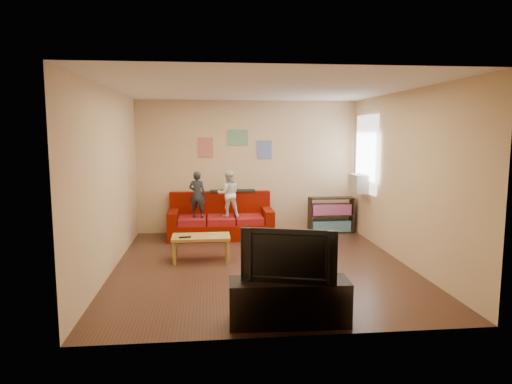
{
  "coord_description": "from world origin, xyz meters",
  "views": [
    {
      "loc": [
        -0.8,
        -6.84,
        2.06
      ],
      "look_at": [
        0.0,
        0.8,
        1.05
      ],
      "focal_mm": 32.0,
      "sensor_mm": 36.0,
      "label": 1
    }
  ],
  "objects": [
    {
      "name": "child_b",
      "position": [
        -0.42,
        1.9,
        0.88
      ],
      "size": [
        0.46,
        0.38,
        0.9
      ],
      "primitive_type": "imported",
      "rotation": [
        0.0,
        0.0,
        3.22
      ],
      "color": "white",
      "rests_on": "sofa"
    },
    {
      "name": "artwork_right",
      "position": [
        0.35,
        2.48,
        1.7
      ],
      "size": [
        0.3,
        0.01,
        0.38
      ],
      "primitive_type": "cube",
      "color": "#727FCC",
      "rests_on": "room_shell"
    },
    {
      "name": "tissue",
      "position": [
        0.8,
        0.66,
        0.05
      ],
      "size": [
        0.13,
        0.13,
        0.1
      ],
      "primitive_type": "sphere",
      "rotation": [
        0.0,
        0.0,
        0.28
      ],
      "color": "white",
      "rests_on": "ground"
    },
    {
      "name": "child_a",
      "position": [
        -1.02,
        1.9,
        0.87
      ],
      "size": [
        0.37,
        0.3,
        0.89
      ],
      "primitive_type": "imported",
      "rotation": [
        0.0,
        0.0,
        2.86
      ],
      "color": "#22292D",
      "rests_on": "sofa"
    },
    {
      "name": "artwork_center",
      "position": [
        -0.2,
        2.48,
        1.95
      ],
      "size": [
        0.42,
        0.01,
        0.32
      ],
      "primitive_type": "cube",
      "color": "#72B27F",
      "rests_on": "room_shell"
    },
    {
      "name": "file_box",
      "position": [
        0.8,
        0.92,
        0.14
      ],
      "size": [
        0.39,
        0.3,
        0.27
      ],
      "color": "silver",
      "rests_on": "ground"
    },
    {
      "name": "television",
      "position": [
        0.05,
        -2.18,
        0.78
      ],
      "size": [
        1.01,
        0.41,
        0.58
      ],
      "primitive_type": "imported",
      "rotation": [
        0.0,
        0.0,
        -0.28
      ],
      "color": "black",
      "rests_on": "tv_stand"
    },
    {
      "name": "window",
      "position": [
        2.22,
        1.65,
        1.64
      ],
      "size": [
        0.04,
        1.08,
        1.48
      ],
      "primitive_type": "cube",
      "color": "white",
      "rests_on": "room_shell"
    },
    {
      "name": "artwork_left",
      "position": [
        -0.85,
        2.48,
        1.75
      ],
      "size": [
        0.3,
        0.01,
        0.4
      ],
      "primitive_type": "cube",
      "color": "#D87266",
      "rests_on": "room_shell"
    },
    {
      "name": "game_controller",
      "position": [
        -0.73,
        0.41,
        0.43
      ],
      "size": [
        0.13,
        0.06,
        0.03
      ],
      "primitive_type": "cube",
      "rotation": [
        0.0,
        0.0,
        -0.15
      ],
      "color": "white",
      "rests_on": "coffee_table"
    },
    {
      "name": "sofa",
      "position": [
        -0.57,
        2.07,
        0.3
      ],
      "size": [
        2.03,
        0.93,
        0.89
      ],
      "color": "#740F02",
      "rests_on": "ground"
    },
    {
      "name": "remote",
      "position": [
        -1.18,
        0.24,
        0.42
      ],
      "size": [
        0.19,
        0.08,
        0.02
      ],
      "primitive_type": "cube",
      "rotation": [
        0.0,
        0.0,
        0.18
      ],
      "color": "black",
      "rests_on": "coffee_table"
    },
    {
      "name": "tv_stand",
      "position": [
        0.05,
        -2.18,
        0.24
      ],
      "size": [
        1.31,
        0.48,
        0.48
      ],
      "primitive_type": "cube",
      "rotation": [
        0.0,
        0.0,
        -0.04
      ],
      "color": "black",
      "rests_on": "ground"
    },
    {
      "name": "bookshelf",
      "position": [
        1.7,
        2.2,
        0.33
      ],
      "size": [
        0.91,
        0.27,
        0.73
      ],
      "color": "black",
      "rests_on": "ground"
    },
    {
      "name": "coffee_table",
      "position": [
        -0.93,
        0.36,
        0.36
      ],
      "size": [
        0.92,
        0.51,
        0.41
      ],
      "color": "#B89743",
      "rests_on": "ground"
    },
    {
      "name": "ac_unit",
      "position": [
        2.1,
        1.65,
        1.08
      ],
      "size": [
        0.28,
        0.55,
        0.35
      ],
      "primitive_type": "cube",
      "color": "#B7B2A3",
      "rests_on": "window"
    },
    {
      "name": "room_shell",
      "position": [
        0.0,
        0.0,
        1.35
      ],
      "size": [
        4.52,
        5.02,
        2.72
      ],
      "color": "#4E2F21",
      "rests_on": "ground"
    }
  ]
}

